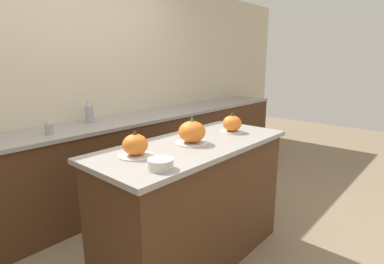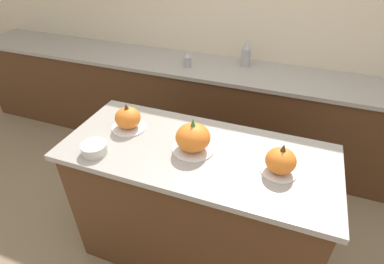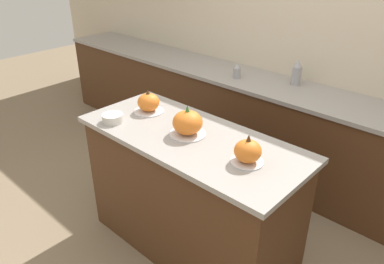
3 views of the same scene
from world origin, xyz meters
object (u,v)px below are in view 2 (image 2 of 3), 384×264
(pumpkin_cake_center, at_px, (193,138))
(bottle_short, at_px, (187,60))
(pumpkin_cake_left, at_px, (128,119))
(pumpkin_cake_right, at_px, (281,161))
(mixing_bowl, at_px, (94,148))
(bottle_tall, at_px, (246,54))

(pumpkin_cake_center, height_order, bottle_short, pumpkin_cake_center)
(pumpkin_cake_left, xyz_separation_m, bottle_short, (-0.04, 1.12, -0.04))
(pumpkin_cake_right, relative_size, mixing_bowl, 1.32)
(mixing_bowl, bearing_deg, pumpkin_cake_right, 11.34)
(bottle_short, distance_m, mixing_bowl, 1.41)
(bottle_tall, bearing_deg, mixing_bowl, -107.53)
(pumpkin_cake_left, height_order, pumpkin_cake_center, pumpkin_cake_center)
(mixing_bowl, bearing_deg, bottle_short, 89.53)
(pumpkin_cake_left, height_order, bottle_tall, bottle_tall)
(bottle_short, bearing_deg, mixing_bowl, -90.47)
(pumpkin_cake_right, distance_m, bottle_tall, 1.49)
(pumpkin_cake_left, xyz_separation_m, mixing_bowl, (-0.05, -0.28, -0.04))
(bottle_short, height_order, mixing_bowl, bottle_short)
(pumpkin_cake_right, bearing_deg, mixing_bowl, -168.66)
(pumpkin_cake_left, xyz_separation_m, pumpkin_cake_right, (0.93, -0.09, 0.00))
(pumpkin_cake_right, distance_m, mixing_bowl, 1.00)
(pumpkin_cake_left, relative_size, mixing_bowl, 1.51)
(bottle_short, bearing_deg, bottle_tall, 22.37)
(pumpkin_cake_center, height_order, pumpkin_cake_right, pumpkin_cake_center)
(pumpkin_cake_left, height_order, bottle_short, pumpkin_cake_left)
(pumpkin_cake_right, xyz_separation_m, bottle_short, (-0.97, 1.21, -0.04))
(pumpkin_cake_left, relative_size, pumpkin_cake_center, 0.91)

